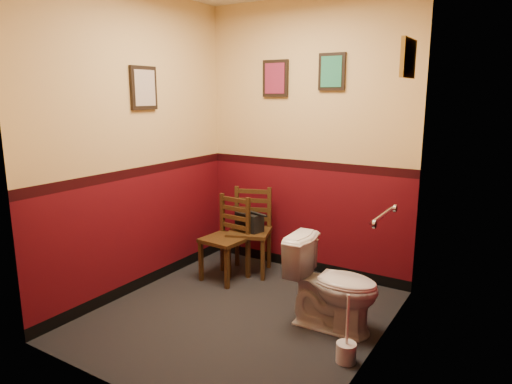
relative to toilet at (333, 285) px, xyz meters
The scene contains 16 objects.
floor 0.83m from the toilet, 163.45° to the right, with size 2.20×2.40×0.00m, color black.
wall_back 1.58m from the toilet, 126.14° to the left, with size 2.20×2.70×0.00m, color #4F0910.
wall_front 1.87m from the toilet, 116.99° to the right, with size 2.20×2.70×0.00m, color #4F0910.
wall_left 2.09m from the toilet, behind, with size 2.40×2.70×0.00m, color #4F0910.
wall_right 1.09m from the toilet, 29.38° to the right, with size 2.40×2.70×0.00m, color #4F0910.
grab_bar 0.69m from the toilet, ahead, with size 0.05×0.56×0.06m.
framed_print_back_a 2.15m from the toilet, 137.94° to the left, with size 0.28×0.04×0.36m.
framed_print_back_b 1.97m from the toilet, 115.95° to the left, with size 0.26×0.04×0.34m.
framed_print_left 2.34m from the toilet, behind, with size 0.04×0.30×0.38m.
framed_print_right 1.78m from the toilet, 47.04° to the left, with size 0.04×0.34×0.28m.
toilet is the anchor object (origin of this frame).
toilet_brush 0.55m from the toilet, 55.46° to the right, with size 0.14×0.14×0.49m.
chair_left 1.32m from the toilet, 163.60° to the left, with size 0.41×0.41×0.82m.
chair_right 1.34m from the toilet, 151.06° to the left, with size 0.52×0.52×0.86m.
handbag 1.32m from the toilet, 152.17° to the left, with size 0.31×0.21×0.21m.
tp_stack 1.19m from the toilet, 131.63° to the left, with size 0.20×0.11×0.18m.
Camera 1 is at (1.95, -2.89, 1.79)m, focal length 32.00 mm.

